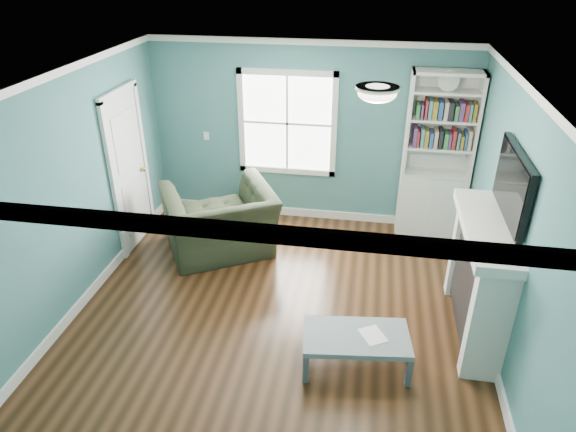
# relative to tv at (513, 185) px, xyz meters

# --- Properties ---
(floor) EXTENTS (5.00, 5.00, 0.00)m
(floor) POSITION_rel_tv_xyz_m (-2.20, -0.20, -1.72)
(floor) COLOR black
(floor) RESTS_ON ground
(room_walls) EXTENTS (5.00, 5.00, 5.00)m
(room_walls) POSITION_rel_tv_xyz_m (-2.20, -0.20, -0.14)
(room_walls) COLOR #387073
(room_walls) RESTS_ON ground
(trim) EXTENTS (4.50, 5.00, 2.60)m
(trim) POSITION_rel_tv_xyz_m (-2.20, -0.20, -0.49)
(trim) COLOR white
(trim) RESTS_ON ground
(window) EXTENTS (1.40, 0.06, 1.50)m
(window) POSITION_rel_tv_xyz_m (-2.50, 2.29, -0.27)
(window) COLOR white
(window) RESTS_ON room_walls
(bookshelf) EXTENTS (0.90, 0.35, 2.31)m
(bookshelf) POSITION_rel_tv_xyz_m (-0.43, 2.10, -0.80)
(bookshelf) COLOR silver
(bookshelf) RESTS_ON ground
(fireplace) EXTENTS (0.44, 1.58, 1.30)m
(fireplace) POSITION_rel_tv_xyz_m (-0.12, 0.00, -1.09)
(fireplace) COLOR black
(fireplace) RESTS_ON ground
(tv) EXTENTS (0.06, 1.10, 0.65)m
(tv) POSITION_rel_tv_xyz_m (0.00, 0.00, 0.00)
(tv) COLOR black
(tv) RESTS_ON fireplace
(door) EXTENTS (0.12, 0.98, 2.17)m
(door) POSITION_rel_tv_xyz_m (-4.42, 1.20, -0.65)
(door) COLOR silver
(door) RESTS_ON ground
(ceiling_fixture) EXTENTS (0.38, 0.38, 0.15)m
(ceiling_fixture) POSITION_rel_tv_xyz_m (-1.30, -0.10, 0.82)
(ceiling_fixture) COLOR white
(ceiling_fixture) RESTS_ON room_walls
(light_switch) EXTENTS (0.08, 0.01, 0.12)m
(light_switch) POSITION_rel_tv_xyz_m (-3.70, 2.28, -0.52)
(light_switch) COLOR white
(light_switch) RESTS_ON room_walls
(recliner) EXTENTS (1.63, 1.45, 1.19)m
(recliner) POSITION_rel_tv_xyz_m (-3.21, 1.12, -1.13)
(recliner) COLOR black
(recliner) RESTS_ON ground
(coffee_table) EXTENTS (1.07, 0.67, 0.37)m
(coffee_table) POSITION_rel_tv_xyz_m (-1.31, -0.73, -1.40)
(coffee_table) COLOR #454A53
(coffee_table) RESTS_ON ground
(paper_sheet) EXTENTS (0.30, 0.32, 0.00)m
(paper_sheet) POSITION_rel_tv_xyz_m (-1.16, -0.70, -1.35)
(paper_sheet) COLOR white
(paper_sheet) RESTS_ON coffee_table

